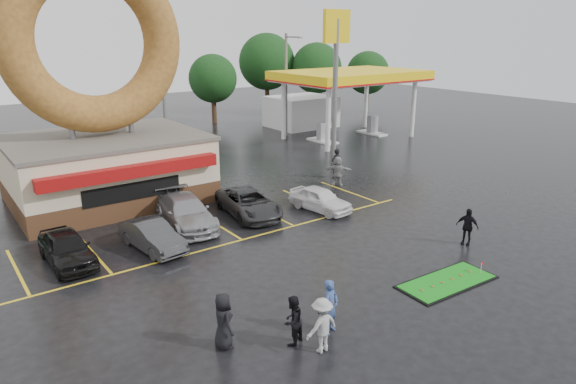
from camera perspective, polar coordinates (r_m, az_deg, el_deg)
ground at (r=21.31m, az=-0.33°, el=-8.21°), size 120.00×120.00×0.00m
donut_shop at (r=30.09m, az=-19.97°, el=7.33°), size 10.20×8.70×13.50m
gas_station at (r=48.36m, az=4.46°, el=10.90°), size 12.30×13.65×5.90m
shell_sign at (r=36.75m, az=5.33°, el=14.54°), size 2.20×0.36×10.60m
streetlight_mid at (r=39.79m, az=-13.64°, el=10.60°), size 0.40×2.21×9.00m
streetlight_right at (r=46.55m, az=-0.15°, el=12.03°), size 0.40×2.21×9.00m
tree_far_a at (r=58.98m, az=3.20°, el=13.56°), size 5.60×5.60×8.00m
tree_far_b at (r=61.55m, az=8.84°, el=12.95°), size 4.90×4.90×7.00m
tree_far_c at (r=59.77m, az=-2.37°, el=14.25°), size 6.30×6.30×9.00m
tree_far_d at (r=54.05m, az=-8.36°, el=12.35°), size 4.90×4.90×7.00m
car_black at (r=23.11m, az=-23.38°, el=-5.75°), size 1.74×4.10×1.38m
car_dgrey at (r=23.38m, az=-14.86°, el=-4.72°), size 1.85×4.02×1.28m
car_silver at (r=25.70m, az=-11.30°, el=-2.18°), size 2.75×5.32×1.48m
car_grey at (r=26.79m, az=-4.41°, el=-1.23°), size 2.81×5.02×1.33m
car_white at (r=27.48m, az=3.59°, el=-0.78°), size 1.98×3.89×1.27m
person_blue at (r=16.69m, az=4.73°, el=-12.55°), size 0.77×0.64×1.82m
person_blackjkt at (r=16.14m, az=0.50°, el=-14.08°), size 0.94×0.84×1.60m
person_hoodie at (r=15.81m, az=3.79°, el=-14.55°), size 1.16×0.70×1.75m
person_bystander at (r=16.05m, az=-7.21°, el=-14.02°), size 0.65×0.92×1.80m
person_cameraman at (r=24.42m, az=19.29°, el=-3.64°), size 0.71×1.08×1.70m
person_walker_near at (r=31.96m, az=5.52°, el=2.35°), size 1.59×1.61×1.85m
person_walker_far at (r=33.54m, az=5.34°, el=3.17°), size 0.74×0.52×1.95m
putting_green at (r=20.92m, az=17.25°, el=-9.49°), size 4.12×1.93×0.51m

